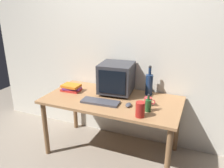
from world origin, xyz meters
name	(u,v)px	position (x,y,z in m)	size (l,w,h in m)	color
ground_plane	(112,151)	(0.00, 0.00, 0.00)	(6.00, 6.00, 0.00)	gray
back_wall	(126,45)	(0.00, 0.45, 1.25)	(4.00, 0.08, 2.50)	silver
desk	(112,105)	(0.00, 0.00, 0.63)	(1.55, 0.78, 0.71)	#9E7047
crt_monitor	(116,78)	(-0.02, 0.19, 0.90)	(0.41, 0.42, 0.37)	#333338
keyboard	(100,102)	(-0.08, -0.15, 0.72)	(0.42, 0.15, 0.02)	#3F3F47
computer_mouse	(128,105)	(0.24, -0.12, 0.73)	(0.06, 0.10, 0.04)	#3F3F47
bottle_tall	(149,84)	(0.35, 0.29, 0.85)	(0.09, 0.09, 0.36)	navy
bottle_short	(148,105)	(0.45, -0.15, 0.78)	(0.06, 0.06, 0.19)	#1E4C23
book_stack	(71,88)	(-0.56, 0.04, 0.75)	(0.25, 0.17, 0.08)	red
mug	(148,101)	(0.42, -0.01, 0.76)	(0.12, 0.08, 0.09)	#CC383D
metal_canister	(140,109)	(0.41, -0.29, 0.79)	(0.09, 0.09, 0.15)	#A51E19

